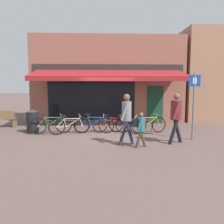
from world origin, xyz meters
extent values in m
plane|color=brown|center=(0.00, 0.00, 0.00)|extent=(160.00, 160.00, 0.00)
cube|color=#8E5647|center=(0.10, 3.99, 2.47)|extent=(8.73, 3.00, 4.95)
cube|color=black|center=(-0.86, 2.47, 1.25)|extent=(4.80, 0.04, 2.20)
cube|color=#143D28|center=(2.71, 2.47, 1.05)|extent=(0.90, 0.04, 2.10)
cube|color=#282623|center=(0.10, 2.47, 3.08)|extent=(8.29, 0.06, 0.44)
cube|color=maroon|center=(0.10, 1.56, 2.75)|extent=(7.85, 1.87, 0.50)
cube|color=maroon|center=(0.10, 0.63, 2.43)|extent=(7.85, 0.03, 0.20)
cube|color=#9E7056|center=(7.27, 4.49, 2.75)|extent=(5.22, 4.00, 5.49)
cylinder|color=#47494F|center=(-0.33, 0.01, 0.55)|extent=(4.75, 0.04, 0.04)
cylinder|color=#47494F|center=(-2.66, 0.01, 0.28)|extent=(0.04, 0.04, 0.55)
cylinder|color=#47494F|center=(2.00, 0.01, 0.28)|extent=(0.04, 0.04, 0.55)
torus|color=black|center=(-1.99, 0.00, 0.36)|extent=(0.72, 0.28, 0.72)
cylinder|color=#9E9EA3|center=(-1.99, 0.00, 0.36)|extent=(0.08, 0.08, 0.07)
torus|color=black|center=(-3.03, -0.29, 0.36)|extent=(0.72, 0.28, 0.72)
cylinder|color=#9E9EA3|center=(-3.03, -0.29, 0.36)|extent=(0.08, 0.08, 0.07)
cylinder|color=#23703D|center=(-2.38, -0.11, 0.52)|extent=(0.59, 0.21, 0.39)
cylinder|color=#23703D|center=(-2.43, -0.11, 0.71)|extent=(0.65, 0.21, 0.05)
cylinder|color=#23703D|center=(-2.71, -0.19, 0.53)|extent=(0.12, 0.04, 0.38)
cylinder|color=#23703D|center=(-2.85, -0.24, 0.35)|extent=(0.38, 0.13, 0.05)
cylinder|color=#23703D|center=(-2.89, -0.24, 0.54)|extent=(0.32, 0.14, 0.38)
cylinder|color=#23703D|center=(-2.05, -0.01, 0.53)|extent=(0.16, 0.05, 0.35)
cylinder|color=#9E9EA3|center=(-2.76, -0.20, 0.76)|extent=(0.06, 0.03, 0.11)
cube|color=black|center=(-2.78, -0.20, 0.83)|extent=(0.26, 0.16, 0.06)
cylinder|color=#9E9EA3|center=(-2.11, -0.01, 0.77)|extent=(0.03, 0.04, 0.14)
cylinder|color=#9E9EA3|center=(-2.11, -0.01, 0.84)|extent=(0.16, 0.51, 0.05)
torus|color=black|center=(-1.14, -0.15, 0.35)|extent=(0.71, 0.35, 0.70)
cylinder|color=#9E9EA3|center=(-1.14, -0.15, 0.35)|extent=(0.09, 0.09, 0.08)
torus|color=black|center=(-2.19, -0.48, 0.35)|extent=(0.71, 0.35, 0.70)
cylinder|color=#9E9EA3|center=(-2.19, -0.48, 0.35)|extent=(0.09, 0.09, 0.08)
cylinder|color=#BCB7B2|center=(-1.53, -0.29, 0.50)|extent=(0.60, 0.17, 0.37)
cylinder|color=#BCB7B2|center=(-1.56, -0.33, 0.68)|extent=(0.65, 0.24, 0.05)
cylinder|color=#BCB7B2|center=(-1.85, -0.40, 0.51)|extent=(0.11, 0.12, 0.37)
cylinder|color=#BCB7B2|center=(-2.00, -0.42, 0.34)|extent=(0.38, 0.15, 0.05)
cylinder|color=#BCB7B2|center=(-2.04, -0.46, 0.52)|extent=(0.33, 0.09, 0.36)
cylinder|color=#BCB7B2|center=(-1.19, -0.19, 0.51)|extent=(0.15, 0.13, 0.34)
cylinder|color=#9E9EA3|center=(-1.90, -0.45, 0.74)|extent=(0.06, 0.06, 0.11)
cube|color=black|center=(-1.91, -0.46, 0.81)|extent=(0.26, 0.17, 0.06)
cylinder|color=#9E9EA3|center=(-1.24, -0.23, 0.74)|extent=(0.04, 0.05, 0.14)
cylinder|color=#9E9EA3|center=(-1.24, -0.24, 0.81)|extent=(0.18, 0.50, 0.09)
torus|color=black|center=(-0.08, -0.12, 0.36)|extent=(0.72, 0.10, 0.71)
cylinder|color=#9E9EA3|center=(-0.08, -0.12, 0.36)|extent=(0.07, 0.07, 0.07)
torus|color=black|center=(-1.18, -0.06, 0.36)|extent=(0.72, 0.10, 0.71)
cylinder|color=#9E9EA3|center=(-1.18, -0.06, 0.36)|extent=(0.07, 0.07, 0.07)
cylinder|color=#1E4793|center=(-0.50, -0.09, 0.52)|extent=(0.62, 0.05, 0.38)
cylinder|color=#1E4793|center=(-0.54, -0.08, 0.70)|extent=(0.68, 0.07, 0.05)
cylinder|color=#1E4793|center=(-0.84, -0.07, 0.52)|extent=(0.12, 0.05, 0.38)
cylinder|color=#1E4793|center=(-0.99, -0.07, 0.35)|extent=(0.39, 0.05, 0.05)
cylinder|color=#1E4793|center=(-1.03, -0.06, 0.53)|extent=(0.33, 0.04, 0.37)
cylinder|color=#1E4793|center=(-0.14, -0.11, 0.52)|extent=(0.16, 0.05, 0.35)
cylinder|color=#9E9EA3|center=(-0.89, -0.06, 0.76)|extent=(0.06, 0.03, 0.11)
cube|color=black|center=(-0.91, -0.06, 0.83)|extent=(0.24, 0.11, 0.05)
cylinder|color=#9E9EA3|center=(-0.20, -0.10, 0.76)|extent=(0.03, 0.03, 0.14)
cylinder|color=#9E9EA3|center=(-0.20, -0.10, 0.83)|extent=(0.05, 0.52, 0.04)
torus|color=black|center=(0.66, -0.04, 0.33)|extent=(0.67, 0.15, 0.67)
cylinder|color=#9E9EA3|center=(0.66, -0.04, 0.33)|extent=(0.08, 0.07, 0.07)
torus|color=black|center=(-0.37, 0.04, 0.33)|extent=(0.67, 0.15, 0.67)
cylinder|color=#9E9EA3|center=(-0.37, 0.04, 0.33)|extent=(0.08, 0.07, 0.07)
cylinder|color=#B21E1E|center=(0.27, 0.00, 0.48)|extent=(0.58, 0.05, 0.36)
cylinder|color=#B21E1E|center=(0.23, 0.01, 0.65)|extent=(0.64, 0.09, 0.05)
cylinder|color=#B21E1E|center=(-0.05, 0.02, 0.49)|extent=(0.12, 0.08, 0.35)
cylinder|color=#B21E1E|center=(-0.19, 0.02, 0.32)|extent=(0.37, 0.06, 0.05)
cylinder|color=#B21E1E|center=(-0.23, 0.04, 0.49)|extent=(0.31, 0.04, 0.35)
cylinder|color=#B21E1E|center=(0.61, -0.03, 0.49)|extent=(0.15, 0.07, 0.32)
cylinder|color=#9E9EA3|center=(-0.10, 0.05, 0.71)|extent=(0.06, 0.04, 0.11)
cube|color=black|center=(-0.11, 0.05, 0.78)|extent=(0.25, 0.12, 0.06)
cylinder|color=#9E9EA3|center=(0.55, -0.01, 0.71)|extent=(0.03, 0.04, 0.14)
cylinder|color=#9E9EA3|center=(0.55, 0.00, 0.78)|extent=(0.07, 0.52, 0.06)
torus|color=black|center=(1.34, -0.30, 0.32)|extent=(0.66, 0.35, 0.65)
cylinder|color=#9E9EA3|center=(1.34, -0.30, 0.32)|extent=(0.09, 0.09, 0.08)
torus|color=black|center=(0.35, 0.06, 0.32)|extent=(0.66, 0.35, 0.65)
cylinder|color=#9E9EA3|center=(0.35, 0.06, 0.32)|extent=(0.09, 0.09, 0.08)
cylinder|color=black|center=(0.96, -0.19, 0.47)|extent=(0.55, 0.27, 0.35)
cylinder|color=black|center=(0.91, -0.19, 0.63)|extent=(0.62, 0.25, 0.05)
cylinder|color=black|center=(0.65, -0.08, 0.47)|extent=(0.13, 0.06, 0.34)
cylinder|color=black|center=(0.53, -0.01, 0.32)|extent=(0.36, 0.16, 0.05)
cylinder|color=black|center=(0.48, -0.01, 0.48)|extent=(0.29, 0.18, 0.34)
cylinder|color=black|center=(1.28, -0.30, 0.48)|extent=(0.15, 0.03, 0.31)
cylinder|color=#9E9EA3|center=(0.59, -0.09, 0.69)|extent=(0.06, 0.03, 0.11)
cube|color=black|center=(0.58, -0.09, 0.76)|extent=(0.26, 0.18, 0.06)
cylinder|color=#9E9EA3|center=(1.21, -0.31, 0.70)|extent=(0.04, 0.05, 0.14)
cylinder|color=#9E9EA3|center=(1.21, -0.32, 0.76)|extent=(0.20, 0.50, 0.09)
torus|color=black|center=(2.30, -0.09, 0.35)|extent=(0.69, 0.28, 0.71)
cylinder|color=#9E9EA3|center=(2.30, -0.09, 0.35)|extent=(0.09, 0.08, 0.07)
torus|color=black|center=(1.26, -0.44, 0.35)|extent=(0.69, 0.28, 0.71)
cylinder|color=#9E9EA3|center=(1.26, -0.44, 0.35)|extent=(0.09, 0.08, 0.07)
cylinder|color=orange|center=(1.90, -0.22, 0.51)|extent=(0.58, 0.23, 0.38)
cylinder|color=orange|center=(1.86, -0.23, 0.69)|extent=(0.65, 0.24, 0.05)
cylinder|color=orange|center=(1.58, -0.32, 0.52)|extent=(0.12, 0.06, 0.37)
cylinder|color=orange|center=(1.44, -0.38, 0.34)|extent=(0.37, 0.15, 0.05)
cylinder|color=orange|center=(1.40, -0.38, 0.53)|extent=(0.32, 0.14, 0.37)
cylinder|color=orange|center=(2.24, -0.11, 0.52)|extent=(0.16, 0.07, 0.34)
cylinder|color=#9E9EA3|center=(1.53, -0.34, 0.75)|extent=(0.06, 0.04, 0.11)
cube|color=black|center=(1.51, -0.34, 0.82)|extent=(0.26, 0.17, 0.05)
cylinder|color=#9E9EA3|center=(2.18, -0.12, 0.75)|extent=(0.03, 0.04, 0.14)
cylinder|color=#9E9EA3|center=(2.18, -0.12, 0.82)|extent=(0.19, 0.50, 0.04)
cylinder|color=#282D47|center=(0.72, -2.09, 0.43)|extent=(0.36, 0.12, 0.88)
cylinder|color=#282D47|center=(0.48, -2.28, 0.43)|extent=(0.36, 0.12, 0.88)
cylinder|color=gray|center=(0.60, -2.19, 1.19)|extent=(0.35, 0.35, 0.68)
sphere|color=brown|center=(0.60, -2.19, 1.68)|extent=(0.22, 0.22, 0.22)
cylinder|color=gray|center=(0.51, -2.38, 1.19)|extent=(0.30, 0.16, 0.60)
cylinder|color=gray|center=(0.64, -1.98, 1.35)|extent=(0.21, 0.19, 0.29)
cylinder|color=brown|center=(0.68, -1.99, 1.44)|extent=(0.13, 0.18, 0.45)
cube|color=black|center=(0.66, -2.03, 1.66)|extent=(0.02, 0.07, 0.14)
cylinder|color=#47382D|center=(1.14, -2.48, 0.28)|extent=(0.25, 0.10, 0.59)
cylinder|color=#47382D|center=(0.97, -2.62, 0.28)|extent=(0.25, 0.10, 0.59)
cylinder|color=#286675|center=(1.05, -2.55, 0.79)|extent=(0.28, 0.28, 0.45)
sphere|color=brown|center=(1.05, -2.55, 1.11)|extent=(0.15, 0.15, 0.15)
cylinder|color=#286675|center=(0.98, -2.70, 0.79)|extent=(0.22, 0.12, 0.40)
cylinder|color=#286675|center=(1.12, -2.39, 0.79)|extent=(0.22, 0.12, 0.40)
cube|color=black|center=(0.84, -2.54, 0.84)|extent=(0.15, 0.24, 0.27)
cylinder|color=black|center=(2.52, -1.93, 0.43)|extent=(0.38, 0.16, 0.90)
cylinder|color=black|center=(2.28, -2.17, 0.43)|extent=(0.38, 0.16, 0.90)
cylinder|color=maroon|center=(2.40, -2.05, 1.21)|extent=(0.43, 0.43, 0.69)
sphere|color=brown|center=(2.40, -2.05, 1.70)|extent=(0.23, 0.23, 0.23)
cylinder|color=maroon|center=(2.32, -2.29, 1.21)|extent=(0.32, 0.21, 0.61)
cylinder|color=maroon|center=(2.48, -1.82, 1.21)|extent=(0.32, 0.21, 0.61)
cylinder|color=black|center=(-3.38, 0.07, 0.47)|extent=(0.52, 0.52, 0.95)
cone|color=#33353A|center=(-3.38, 0.07, 1.00)|extent=(0.53, 0.53, 0.10)
cylinder|color=slate|center=(3.23, -1.55, 1.28)|extent=(0.07, 0.07, 2.55)
cube|color=#14429E|center=(3.23, -1.56, 2.27)|extent=(0.44, 0.02, 0.44)
cube|color=white|center=(3.23, -1.57, 2.27)|extent=(0.14, 0.01, 0.22)
cube|color=brown|center=(-5.49, 1.59, 0.45)|extent=(1.61, 0.49, 0.06)
cube|color=brown|center=(-4.77, 1.57, 0.23)|extent=(0.09, 0.35, 0.45)
camera|label=1|loc=(-0.21, -9.71, 1.99)|focal=35.00mm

